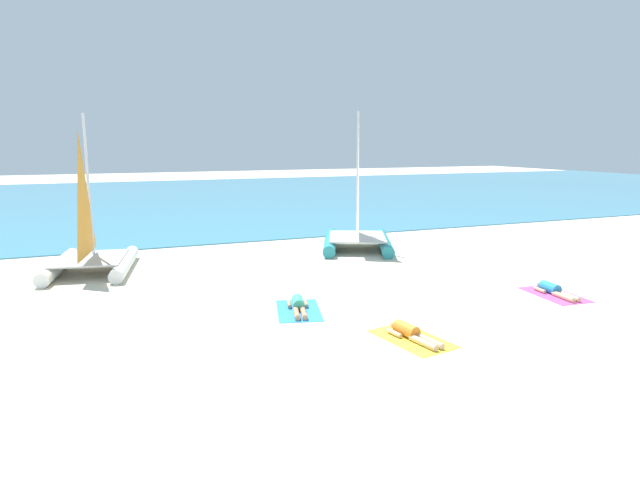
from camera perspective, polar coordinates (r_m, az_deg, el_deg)
The scene contains 10 objects.
ground_plane at distance 21.59m, azimuth -4.45°, elevation -1.13°, with size 120.00×120.00×0.00m, color beige.
ocean_water at distance 43.07m, azimuth -13.34°, elevation 4.40°, with size 120.00×40.00×0.05m, color teal.
sailboat_white at distance 19.38m, azimuth -23.23°, elevation -0.93°, with size 3.20×4.38×5.23m.
sailboat_teal at distance 21.79m, azimuth 3.99°, elevation 1.17°, with size 4.18×4.95×5.51m.
towel_left at distance 13.98m, azimuth -2.28°, elevation -7.49°, with size 1.10×1.90×0.01m, color #338CD8.
sunbather_left at distance 14.01m, azimuth -2.31°, elevation -6.91°, with size 0.78×1.55×0.30m.
towel_middle at distance 12.23m, azimuth 9.77°, elevation -10.30°, with size 1.10×1.90×0.01m, color yellow.
sunbather_middle at distance 12.23m, azimuth 9.57°, elevation -9.66°, with size 0.67×1.56×0.30m.
towel_right at distance 16.76m, azimuth 23.64°, elevation -5.34°, with size 1.10×1.90×0.01m, color #D84C99.
sunbather_right at distance 16.78m, azimuth 23.52°, elevation -4.87°, with size 0.58×1.57×0.30m.
Camera 1 is at (-6.27, -10.21, 4.29)m, focal length 30.13 mm.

